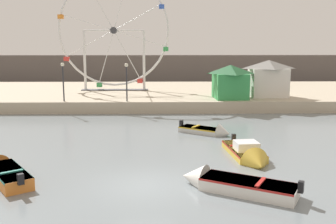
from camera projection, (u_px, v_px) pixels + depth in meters
name	position (u px, v px, depth m)	size (l,w,h in m)	color
ground_plane	(145.00, 185.00, 16.39)	(240.00, 240.00, 0.00)	slate
quay_promenade	(155.00, 94.00, 42.67)	(110.00, 18.90, 1.03)	#B7A88E
distant_town_skyline	(157.00, 69.00, 59.67)	(140.00, 3.00, 4.40)	#564C47
motorboat_mustard_yellow	(249.00, 155.00, 20.06)	(1.89, 4.89, 1.40)	gold
motorboat_orange_hull	(5.00, 171.00, 17.31)	(3.49, 4.24, 1.15)	orange
motorboat_pale_grey	(209.00, 131.00, 25.83)	(3.63, 2.96, 1.14)	silver
motorboat_white_red_stripe	(229.00, 183.00, 15.85)	(4.87, 3.52, 1.27)	silver
ferris_wheel_white_frame	(114.00, 32.00, 41.10)	(11.91, 1.20, 12.39)	silver
carnival_booth_green_kiosk	(230.00, 81.00, 35.46)	(3.31, 3.66, 3.10)	#33934C
carnival_booth_white_ticket	(268.00, 78.00, 36.51)	(3.79, 2.85, 3.49)	silver
promenade_lamp_near	(63.00, 76.00, 33.32)	(0.32, 0.32, 3.39)	#2D2D33
promenade_lamp_far	(127.00, 76.00, 33.38)	(0.32, 0.32, 3.34)	#2D2D33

